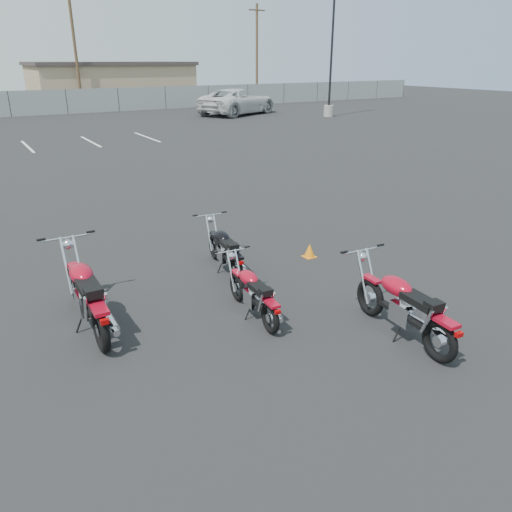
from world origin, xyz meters
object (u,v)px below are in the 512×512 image
motorcycle_front_red (87,295)px  motorcycle_rear_red (404,307)px  motorcycle_second_black (225,250)px  white_van (238,94)px  motorcycle_third_red (253,293)px

motorcycle_front_red → motorcycle_rear_red: (3.97, -2.73, -0.05)m
motorcycle_second_black → white_van: bearing=60.4°
motorcycle_second_black → motorcycle_rear_red: size_ratio=0.86×
motorcycle_front_red → motorcycle_second_black: size_ratio=1.27×
motorcycle_third_red → motorcycle_rear_red: bearing=-47.1°
motorcycle_front_red → motorcycle_second_black: 3.01m
motorcycle_front_red → white_van: size_ratio=0.31×
motorcycle_second_black → motorcycle_rear_red: motorcycle_rear_red is taller
motorcycle_second_black → white_van: (14.91, 26.28, 1.06)m
motorcycle_second_black → motorcycle_rear_red: 3.80m
motorcycle_third_red → motorcycle_rear_red: (1.60, -1.71, 0.09)m
motorcycle_front_red → motorcycle_third_red: (2.38, -1.02, -0.14)m
motorcycle_rear_red → white_van: size_ratio=0.28×
motorcycle_front_red → motorcycle_third_red: size_ratio=1.34×
motorcycle_front_red → white_van: bearing=56.8°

